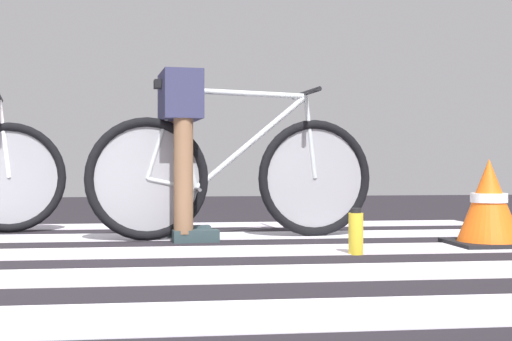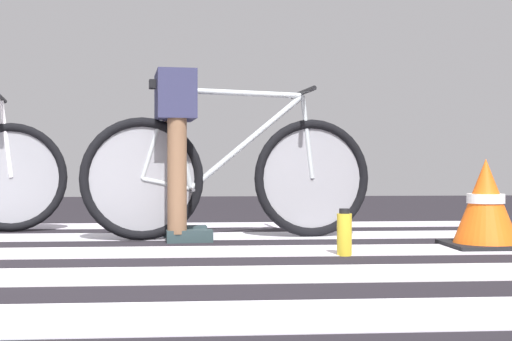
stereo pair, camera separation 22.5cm
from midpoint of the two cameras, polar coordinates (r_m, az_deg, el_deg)
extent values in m
cube|color=black|center=(2.84, -15.40, -8.65)|extent=(18.00, 14.00, 0.02)
cube|color=silver|center=(2.87, -17.52, -8.30)|extent=(5.20, 0.44, 0.00)
cube|color=silver|center=(3.58, -12.70, -6.57)|extent=(5.20, 0.44, 0.00)
cube|color=silver|center=(4.33, -10.85, -5.35)|extent=(5.20, 0.44, 0.00)
cube|color=silver|center=(5.08, -9.80, -4.49)|extent=(5.20, 0.44, 0.00)
torus|color=black|center=(4.07, -7.73, -0.69)|extent=(0.72, 0.14, 0.72)
torus|color=black|center=(4.26, 6.11, -0.64)|extent=(0.72, 0.14, 0.72)
cylinder|color=gray|center=(4.07, -7.73, -0.69)|extent=(0.60, 0.08, 0.61)
cylinder|color=gray|center=(4.26, 6.11, -0.64)|extent=(0.60, 0.08, 0.61)
cylinder|color=#B0B8BC|center=(4.17, 0.03, 6.37)|extent=(0.80, 0.13, 0.05)
cylinder|color=#B0B8BC|center=(4.16, 0.84, 2.37)|extent=(0.70, 0.12, 0.59)
cylinder|color=#B0B8BC|center=(4.09, -4.65, 2.54)|extent=(0.16, 0.05, 0.59)
cylinder|color=#B0B8BC|center=(4.09, -5.77, -1.10)|extent=(0.29, 0.06, 0.09)
cylinder|color=#B0B8BC|center=(4.08, -6.61, 2.97)|extent=(0.19, 0.05, 0.53)
cylinder|color=#B0B8BC|center=(4.25, 5.73, 2.73)|extent=(0.09, 0.04, 0.50)
cube|color=black|center=(4.11, -5.49, 7.00)|extent=(0.25, 0.12, 0.05)
cylinder|color=black|center=(4.26, 5.34, 6.37)|extent=(0.09, 0.52, 0.03)
cylinder|color=#4C4C51|center=(4.10, -3.82, -1.51)|extent=(0.06, 0.34, 0.02)
cylinder|color=brown|center=(4.23, -5.27, 1.23)|extent=(0.11, 0.11, 0.89)
cylinder|color=brown|center=(3.95, -4.86, 1.28)|extent=(0.11, 0.11, 0.89)
cube|color=#2A2B4A|center=(4.11, -5.07, 6.08)|extent=(0.27, 0.43, 0.28)
cube|color=#293A3D|center=(4.25, -4.32, -4.99)|extent=(0.27, 0.13, 0.07)
cube|color=#293A3D|center=(3.98, -3.85, -5.37)|extent=(0.27, 0.13, 0.07)
torus|color=black|center=(4.81, -18.13, -0.53)|extent=(0.71, 0.18, 0.72)
cylinder|color=gray|center=(4.81, -18.13, -0.53)|extent=(0.60, 0.12, 0.61)
cylinder|color=white|center=(4.81, -18.50, 2.44)|extent=(0.09, 0.04, 0.50)
cylinder|color=black|center=(4.83, -18.86, 5.64)|extent=(0.12, 0.52, 0.03)
cylinder|color=gold|center=(3.43, 9.10, -5.19)|extent=(0.07, 0.07, 0.20)
cylinder|color=black|center=(3.42, 9.11, -3.29)|extent=(0.05, 0.05, 0.02)
cube|color=black|center=(3.96, 19.81, -5.75)|extent=(0.41, 0.41, 0.02)
cone|color=#EA5B14|center=(3.94, 19.82, -2.51)|extent=(0.36, 0.36, 0.47)
cylinder|color=white|center=(3.94, 19.82, -2.17)|extent=(0.20, 0.20, 0.05)
camera|label=1|loc=(0.11, -94.38, -0.03)|focal=48.82mm
camera|label=2|loc=(0.11, 85.62, 0.03)|focal=48.82mm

